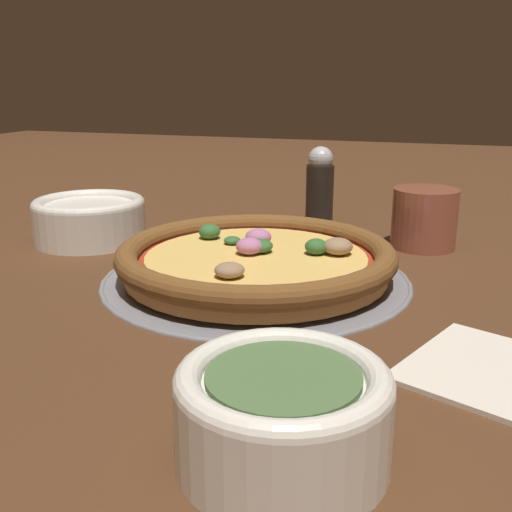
{
  "coord_description": "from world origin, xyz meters",
  "views": [
    {
      "loc": [
        0.58,
        0.2,
        0.21
      ],
      "look_at": [
        0.0,
        0.0,
        0.03
      ],
      "focal_mm": 42.0,
      "sensor_mm": 36.0,
      "label": 1
    }
  ],
  "objects_px": {
    "pizza_tray": "(256,277)",
    "bowl_far": "(283,410)",
    "bowl_near": "(90,218)",
    "napkin": "(483,365)",
    "pepper_shaker": "(320,186)",
    "pizza": "(256,258)",
    "drinking_cup": "(424,218)"
  },
  "relations": [
    {
      "from": "pizza",
      "to": "bowl_far",
      "type": "xyz_separation_m",
      "value": [
        0.3,
        0.12,
        0.01
      ]
    },
    {
      "from": "pizza",
      "to": "napkin",
      "type": "height_order",
      "value": "pizza"
    },
    {
      "from": "pizza",
      "to": "pepper_shaker",
      "type": "relative_size",
      "value": 2.6
    },
    {
      "from": "bowl_far",
      "to": "napkin",
      "type": "bearing_deg",
      "value": 143.83
    },
    {
      "from": "pizza",
      "to": "bowl_far",
      "type": "bearing_deg",
      "value": 21.21
    },
    {
      "from": "bowl_near",
      "to": "pepper_shaker",
      "type": "relative_size",
      "value": 1.27
    },
    {
      "from": "bowl_far",
      "to": "pepper_shaker",
      "type": "distance_m",
      "value": 0.58
    },
    {
      "from": "drinking_cup",
      "to": "pepper_shaker",
      "type": "height_order",
      "value": "pepper_shaker"
    },
    {
      "from": "pizza_tray",
      "to": "bowl_near",
      "type": "xyz_separation_m",
      "value": [
        -0.08,
        -0.26,
        0.03
      ]
    },
    {
      "from": "bowl_near",
      "to": "drinking_cup",
      "type": "bearing_deg",
      "value": 104.52
    },
    {
      "from": "bowl_near",
      "to": "pepper_shaker",
      "type": "xyz_separation_m",
      "value": [
        -0.19,
        0.27,
        0.03
      ]
    },
    {
      "from": "bowl_far",
      "to": "napkin",
      "type": "height_order",
      "value": "bowl_far"
    },
    {
      "from": "bowl_far",
      "to": "pepper_shaker",
      "type": "height_order",
      "value": "pepper_shaker"
    },
    {
      "from": "bowl_near",
      "to": "napkin",
      "type": "xyz_separation_m",
      "value": [
        0.23,
        0.49,
        -0.03
      ]
    },
    {
      "from": "pizza_tray",
      "to": "drinking_cup",
      "type": "relative_size",
      "value": 4.05
    },
    {
      "from": "bowl_near",
      "to": "napkin",
      "type": "relative_size",
      "value": 0.95
    },
    {
      "from": "bowl_near",
      "to": "pepper_shaker",
      "type": "distance_m",
      "value": 0.33
    },
    {
      "from": "pizza_tray",
      "to": "pepper_shaker",
      "type": "relative_size",
      "value": 2.89
    },
    {
      "from": "napkin",
      "to": "pepper_shaker",
      "type": "bearing_deg",
      "value": -152.28
    },
    {
      "from": "pizza",
      "to": "bowl_far",
      "type": "relative_size",
      "value": 2.45
    },
    {
      "from": "pizza_tray",
      "to": "bowl_far",
      "type": "bearing_deg",
      "value": 21.27
    },
    {
      "from": "pepper_shaker",
      "to": "napkin",
      "type": "bearing_deg",
      "value": 27.72
    },
    {
      "from": "pizza_tray",
      "to": "napkin",
      "type": "height_order",
      "value": "napkin"
    },
    {
      "from": "napkin",
      "to": "drinking_cup",
      "type": "bearing_deg",
      "value": -169.02
    },
    {
      "from": "pizza_tray",
      "to": "bowl_far",
      "type": "height_order",
      "value": "bowl_far"
    },
    {
      "from": "pepper_shaker",
      "to": "bowl_far",
      "type": "bearing_deg",
      "value": 10.77
    },
    {
      "from": "drinking_cup",
      "to": "pepper_shaker",
      "type": "xyz_separation_m",
      "value": [
        -0.08,
        -0.16,
        0.02
      ]
    },
    {
      "from": "pizza",
      "to": "pizza_tray",
      "type": "bearing_deg",
      "value": -28.57
    },
    {
      "from": "drinking_cup",
      "to": "bowl_far",
      "type": "bearing_deg",
      "value": -5.43
    },
    {
      "from": "bowl_near",
      "to": "napkin",
      "type": "distance_m",
      "value": 0.54
    },
    {
      "from": "pizza_tray",
      "to": "bowl_near",
      "type": "bearing_deg",
      "value": -107.6
    },
    {
      "from": "pizza",
      "to": "napkin",
      "type": "bearing_deg",
      "value": 57.56
    }
  ]
}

